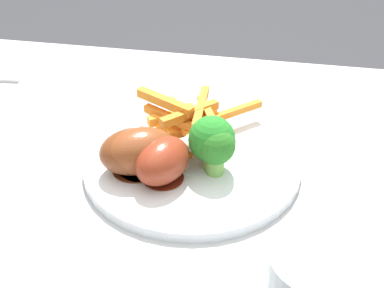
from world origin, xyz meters
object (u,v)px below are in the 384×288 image
(broccoli_floret_front, at_px, (215,146))
(chicken_drumstick_near, at_px, (139,149))
(chicken_drumstick_far, at_px, (164,159))
(chicken_drumstick_extra, at_px, (142,153))
(broccoli_floret_middle, at_px, (214,140))
(carrot_fries_pile, at_px, (193,121))
(dinner_plate, at_px, (192,163))
(dining_table, at_px, (168,258))

(broccoli_floret_front, height_order, chicken_drumstick_near, broccoli_floret_front)
(chicken_drumstick_far, height_order, chicken_drumstick_extra, chicken_drumstick_extra)
(broccoli_floret_middle, distance_m, carrot_fries_pile, 0.08)
(dinner_plate, height_order, chicken_drumstick_far, chicken_drumstick_far)
(dining_table, xyz_separation_m, chicken_drumstick_near, (0.03, -0.01, 0.16))
(broccoli_floret_front, bearing_deg, dinner_plate, -34.73)
(chicken_drumstick_near, bearing_deg, carrot_fries_pile, -120.10)
(broccoli_floret_middle, distance_m, chicken_drumstick_extra, 0.08)
(dining_table, xyz_separation_m, chicken_drumstick_far, (0.00, 0.01, 0.16))
(dinner_plate, bearing_deg, chicken_drumstick_extra, 35.89)
(broccoli_floret_front, height_order, broccoli_floret_middle, broccoli_floret_middle)
(carrot_fries_pile, xyz_separation_m, chicken_drumstick_near, (0.05, 0.08, 0.01))
(dinner_plate, height_order, chicken_drumstick_extra, chicken_drumstick_extra)
(broccoli_floret_front, bearing_deg, dining_table, 12.80)
(chicken_drumstick_extra, bearing_deg, chicken_drumstick_near, -52.66)
(dining_table, relative_size, chicken_drumstick_near, 7.70)
(carrot_fries_pile, relative_size, chicken_drumstick_extra, 1.16)
(broccoli_floret_middle, bearing_deg, carrot_fries_pile, -61.63)
(chicken_drumstick_far, relative_size, chicken_drumstick_extra, 0.95)
(carrot_fries_pile, bearing_deg, broccoli_floret_middle, 118.37)
(broccoli_floret_middle, bearing_deg, broccoli_floret_front, 109.40)
(dining_table, relative_size, chicken_drumstick_extra, 7.70)
(broccoli_floret_front, relative_size, chicken_drumstick_far, 0.46)
(broccoli_floret_front, xyz_separation_m, chicken_drumstick_extra, (0.08, 0.01, -0.01))
(dinner_plate, xyz_separation_m, chicken_drumstick_near, (0.05, 0.03, 0.03))
(dinner_plate, distance_m, chicken_drumstick_far, 0.05)
(chicken_drumstick_far, xyz_separation_m, chicken_drumstick_extra, (0.02, -0.00, 0.00))
(dinner_plate, bearing_deg, broccoli_floret_middle, 154.85)
(broccoli_floret_front, distance_m, chicken_drumstick_extra, 0.08)
(broccoli_floret_middle, bearing_deg, dinner_plate, -25.15)
(dinner_plate, distance_m, chicken_drumstick_near, 0.07)
(dinner_plate, bearing_deg, chicken_drumstick_near, 25.82)
(dining_table, height_order, chicken_drumstick_far, chicken_drumstick_far)
(dinner_plate, xyz_separation_m, broccoli_floret_front, (-0.03, 0.02, 0.04))
(chicken_drumstick_extra, bearing_deg, dining_table, -173.27)
(dining_table, bearing_deg, chicken_drumstick_near, -10.25)
(dining_table, relative_size, carrot_fries_pile, 6.65)
(broccoli_floret_front, height_order, chicken_drumstick_extra, broccoli_floret_front)
(chicken_drumstick_far, bearing_deg, broccoli_floret_middle, -153.26)
(dining_table, height_order, broccoli_floret_middle, broccoli_floret_middle)
(dining_table, bearing_deg, dinner_plate, -126.65)
(chicken_drumstick_near, xyz_separation_m, chicken_drumstick_far, (-0.03, 0.01, -0.00))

